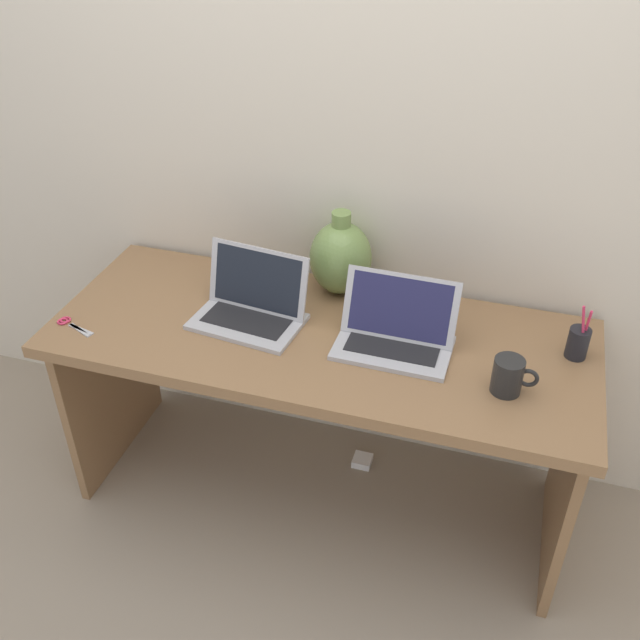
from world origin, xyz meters
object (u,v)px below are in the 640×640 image
object	(u,v)px
green_vase	(341,257)
coffee_mug	(508,376)
power_brick	(362,461)
laptop_right	(396,329)
pen_cup	(578,342)
laptop_left	(252,302)
scissors	(70,324)

from	to	relation	value
green_vase	coffee_mug	distance (m)	0.70
coffee_mug	power_brick	world-z (taller)	coffee_mug
laptop_right	pen_cup	bearing A→B (deg)	10.55
laptop_left	green_vase	size ratio (longest dim) A/B	1.25
coffee_mug	laptop_left	bearing A→B (deg)	170.87
laptop_left	coffee_mug	world-z (taller)	laptop_left
coffee_mug	green_vase	bearing A→B (deg)	147.73
green_vase	power_brick	xyz separation A→B (m)	(0.12, -0.08, -0.83)
coffee_mug	pen_cup	size ratio (longest dim) A/B	0.68
pen_cup	scissors	world-z (taller)	pen_cup
laptop_right	power_brick	size ratio (longest dim) A/B	4.97
laptop_right	pen_cup	xyz separation A→B (m)	(0.52, 0.10, -0.00)
laptop_right	green_vase	world-z (taller)	green_vase
scissors	power_brick	world-z (taller)	scissors
green_vase	scissors	world-z (taller)	green_vase
pen_cup	power_brick	distance (m)	1.00
laptop_left	coffee_mug	distance (m)	0.82
pen_cup	power_brick	bearing A→B (deg)	173.62
green_vase	laptop_left	bearing A→B (deg)	-132.71
laptop_left	laptop_right	world-z (taller)	laptop_left
coffee_mug	pen_cup	xyz separation A→B (m)	(0.18, 0.22, -0.00)
laptop_right	laptop_left	bearing A→B (deg)	179.25
scissors	coffee_mug	bearing A→B (deg)	3.34
laptop_left	power_brick	size ratio (longest dim) A/B	5.15
laptop_left	laptop_right	bearing A→B (deg)	-0.75
power_brick	pen_cup	bearing A→B (deg)	-6.38
laptop_right	scissors	xyz separation A→B (m)	(-1.00, -0.20, -0.05)
power_brick	laptop_right	bearing A→B (deg)	-54.33
green_vase	coffee_mug	size ratio (longest dim) A/B	2.28
coffee_mug	scissors	bearing A→B (deg)	-176.66
coffee_mug	scissors	distance (m)	1.35
coffee_mug	power_brick	bearing A→B (deg)	147.67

